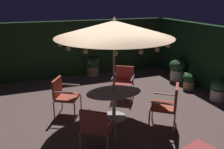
{
  "coord_description": "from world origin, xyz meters",
  "views": [
    {
      "loc": [
        -1.9,
        -5.17,
        2.95
      ],
      "look_at": [
        0.04,
        -0.0,
        1.13
      ],
      "focal_mm": 37.52,
      "sensor_mm": 36.0,
      "label": 1
    }
  ],
  "objects_px": {
    "patio_umbrella": "(114,29)",
    "potted_plant_left_far": "(219,90)",
    "patio_chair_east": "(64,94)",
    "patio_chair_north": "(168,103)",
    "potted_plant_back_center": "(189,80)",
    "patio_chair_northeast": "(123,80)",
    "patio_dining_table": "(114,99)",
    "potted_plant_right_near": "(178,69)",
    "potted_plant_left_near": "(93,66)",
    "patio_chair_southeast": "(96,125)"
  },
  "relations": [
    {
      "from": "potted_plant_back_center",
      "to": "potted_plant_left_near",
      "type": "distance_m",
      "value": 3.66
    },
    {
      "from": "patio_chair_southeast",
      "to": "potted_plant_left_far",
      "type": "height_order",
      "value": "patio_chair_southeast"
    },
    {
      "from": "patio_dining_table",
      "to": "patio_chair_northeast",
      "type": "height_order",
      "value": "patio_chair_northeast"
    },
    {
      "from": "patio_chair_northeast",
      "to": "potted_plant_left_far",
      "type": "relative_size",
      "value": 1.5
    },
    {
      "from": "patio_chair_east",
      "to": "potted_plant_left_far",
      "type": "distance_m",
      "value": 4.53
    },
    {
      "from": "potted_plant_right_near",
      "to": "potted_plant_back_center",
      "type": "height_order",
      "value": "potted_plant_right_near"
    },
    {
      "from": "patio_chair_northeast",
      "to": "potted_plant_back_center",
      "type": "bearing_deg",
      "value": -2.75
    },
    {
      "from": "patio_umbrella",
      "to": "potted_plant_back_center",
      "type": "height_order",
      "value": "patio_umbrella"
    },
    {
      "from": "potted_plant_right_near",
      "to": "potted_plant_left_near",
      "type": "height_order",
      "value": "potted_plant_right_near"
    },
    {
      "from": "patio_umbrella",
      "to": "patio_chair_southeast",
      "type": "bearing_deg",
      "value": -126.43
    },
    {
      "from": "patio_umbrella",
      "to": "potted_plant_left_near",
      "type": "distance_m",
      "value": 4.05
    },
    {
      "from": "patio_umbrella",
      "to": "potted_plant_back_center",
      "type": "xyz_separation_m",
      "value": [
        3.09,
        0.99,
        -1.97
      ]
    },
    {
      "from": "patio_chair_northeast",
      "to": "potted_plant_left_far",
      "type": "distance_m",
      "value": 2.85
    },
    {
      "from": "patio_chair_northeast",
      "to": "potted_plant_right_near",
      "type": "relative_size",
      "value": 1.2
    },
    {
      "from": "patio_chair_east",
      "to": "potted_plant_left_near",
      "type": "xyz_separation_m",
      "value": [
        1.62,
        2.89,
        -0.22
      ]
    },
    {
      "from": "patio_chair_northeast",
      "to": "potted_plant_left_near",
      "type": "distance_m",
      "value": 2.46
    },
    {
      "from": "patio_chair_north",
      "to": "potted_plant_left_far",
      "type": "relative_size",
      "value": 1.64
    },
    {
      "from": "potted_plant_left_far",
      "to": "potted_plant_left_near",
      "type": "distance_m",
      "value": 4.61
    },
    {
      "from": "patio_dining_table",
      "to": "patio_umbrella",
      "type": "xyz_separation_m",
      "value": [
        -0.0,
        0.0,
        1.74
      ]
    },
    {
      "from": "patio_chair_north",
      "to": "patio_chair_northeast",
      "type": "height_order",
      "value": "patio_chair_north"
    },
    {
      "from": "patio_chair_north",
      "to": "patio_chair_southeast",
      "type": "xyz_separation_m",
      "value": [
        -1.84,
        -0.25,
        -0.07
      ]
    },
    {
      "from": "patio_dining_table",
      "to": "patio_chair_southeast",
      "type": "bearing_deg",
      "value": -126.43
    },
    {
      "from": "patio_chair_southeast",
      "to": "potted_plant_back_center",
      "type": "xyz_separation_m",
      "value": [
        3.88,
        2.05,
        -0.24
      ]
    },
    {
      "from": "potted_plant_right_near",
      "to": "patio_chair_northeast",
      "type": "bearing_deg",
      "value": -163.34
    },
    {
      "from": "patio_chair_southeast",
      "to": "patio_dining_table",
      "type": "bearing_deg",
      "value": 53.57
    },
    {
      "from": "patio_chair_east",
      "to": "potted_plant_left_far",
      "type": "relative_size",
      "value": 1.54
    },
    {
      "from": "patio_chair_east",
      "to": "patio_chair_north",
      "type": "bearing_deg",
      "value": -33.69
    },
    {
      "from": "potted_plant_left_far",
      "to": "potted_plant_back_center",
      "type": "height_order",
      "value": "potted_plant_left_far"
    },
    {
      "from": "patio_chair_north",
      "to": "potted_plant_back_center",
      "type": "bearing_deg",
      "value": 41.56
    },
    {
      "from": "patio_chair_north",
      "to": "potted_plant_left_far",
      "type": "height_order",
      "value": "patio_chair_north"
    },
    {
      "from": "patio_chair_northeast",
      "to": "patio_dining_table",
      "type": "bearing_deg",
      "value": -123.6
    },
    {
      "from": "patio_dining_table",
      "to": "patio_chair_northeast",
      "type": "distance_m",
      "value": 1.33
    },
    {
      "from": "potted_plant_right_near",
      "to": "patio_umbrella",
      "type": "bearing_deg",
      "value": -150.18
    },
    {
      "from": "patio_chair_southeast",
      "to": "patio_chair_north",
      "type": "bearing_deg",
      "value": 7.65
    },
    {
      "from": "patio_dining_table",
      "to": "potted_plant_left_far",
      "type": "distance_m",
      "value": 3.32
    },
    {
      "from": "patio_dining_table",
      "to": "potted_plant_right_near",
      "type": "bearing_deg",
      "value": 29.83
    },
    {
      "from": "patio_umbrella",
      "to": "potted_plant_left_far",
      "type": "bearing_deg",
      "value": -1.5
    },
    {
      "from": "patio_umbrella",
      "to": "potted_plant_left_far",
      "type": "xyz_separation_m",
      "value": [
        3.31,
        -0.09,
        -1.93
      ]
    },
    {
      "from": "patio_dining_table",
      "to": "patio_chair_southeast",
      "type": "distance_m",
      "value": 1.32
    },
    {
      "from": "patio_chair_northeast",
      "to": "potted_plant_back_center",
      "type": "distance_m",
      "value": 2.38
    },
    {
      "from": "patio_chair_north",
      "to": "potted_plant_back_center",
      "type": "xyz_separation_m",
      "value": [
        2.04,
        1.81,
        -0.31
      ]
    },
    {
      "from": "patio_umbrella",
      "to": "patio_chair_east",
      "type": "height_order",
      "value": "patio_umbrella"
    },
    {
      "from": "patio_chair_north",
      "to": "potted_plant_right_near",
      "type": "bearing_deg",
      "value": 50.81
    },
    {
      "from": "patio_dining_table",
      "to": "patio_chair_north",
      "type": "height_order",
      "value": "patio_chair_north"
    },
    {
      "from": "potted_plant_right_near",
      "to": "potted_plant_back_center",
      "type": "bearing_deg",
      "value": -99.0
    },
    {
      "from": "patio_chair_northeast",
      "to": "patio_chair_north",
      "type": "bearing_deg",
      "value": -80.52
    },
    {
      "from": "patio_chair_north",
      "to": "potted_plant_back_center",
      "type": "relative_size",
      "value": 1.91
    },
    {
      "from": "potted_plant_left_far",
      "to": "potted_plant_left_near",
      "type": "relative_size",
      "value": 0.93
    },
    {
      "from": "potted_plant_right_near",
      "to": "potted_plant_back_center",
      "type": "relative_size",
      "value": 1.46
    },
    {
      "from": "potted_plant_left_far",
      "to": "patio_dining_table",
      "type": "bearing_deg",
      "value": 178.5
    }
  ]
}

